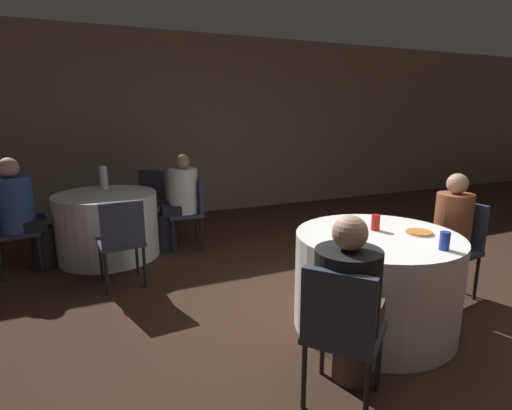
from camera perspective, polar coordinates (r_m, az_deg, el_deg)
The scene contains 18 objects.
ground_plane at distance 3.38m, azimuth 18.26°, elevation -16.26°, with size 16.00×16.00×0.00m, color #382319.
wall_back at distance 6.61m, azimuth -5.71°, elevation 11.16°, with size 16.00×0.06×2.80m.
table_near at distance 3.22m, azimuth 16.65°, elevation -10.31°, with size 1.22×1.22×0.74m.
table_far at distance 4.83m, azimuth -20.46°, elevation -2.74°, with size 1.11×1.11×0.74m.
chair_near_southwest at distance 2.26m, azimuth 12.06°, elevation -16.47°, with size 0.56×0.56×0.85m.
chair_near_east at distance 3.96m, azimuth 26.75°, elevation -4.53°, with size 0.46×0.45×0.85m.
chair_far_south at distance 3.87m, azimuth -18.64°, elevation -4.16°, with size 0.43×0.43×0.85m.
chair_far_northeast at distance 5.59m, azimuth -14.96°, elevation 1.28°, with size 0.56×0.56×0.85m.
chair_far_west at distance 4.72m, azimuth -32.13°, elevation -2.47°, with size 0.46×0.45×0.85m.
chair_far_east at distance 4.87m, azimuth -9.21°, elevation -0.14°, with size 0.43×0.42×0.85m.
person_black_shirt at distance 2.37m, azimuth 13.11°, elevation -13.64°, with size 0.50×0.49×1.10m.
person_blue_shirt at distance 4.70m, azimuth -30.47°, elevation -1.12°, with size 0.52×0.39×1.19m.
person_floral_shirt at distance 3.81m, azimuth 25.47°, elevation -4.45°, with size 0.49×0.33×1.12m.
person_white_shirt at distance 4.83m, azimuth -11.05°, elevation 0.49°, with size 0.51×0.35×1.15m.
pizza_plate_near at distance 3.22m, azimuth 22.25°, elevation -3.67°, with size 0.22×0.22×0.02m.
soda_can_blue at distance 2.90m, azimuth 25.35°, elevation -4.65°, with size 0.07×0.07×0.12m.
soda_can_red at distance 3.19m, azimuth 16.71°, elevation -2.40°, with size 0.07×0.07×0.12m.
bottle_far at distance 5.02m, azimuth -20.93°, elevation 3.70°, with size 0.09×0.09×0.27m.
Camera 1 is at (-2.04, -2.14, 1.62)m, focal length 28.00 mm.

